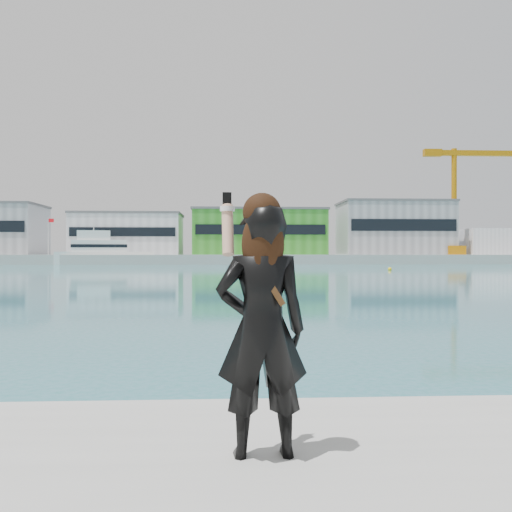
{
  "coord_description": "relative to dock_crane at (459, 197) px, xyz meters",
  "views": [
    {
      "loc": [
        0.29,
        -4.32,
        2.15
      ],
      "look_at": [
        0.53,
        0.18,
        2.14
      ],
      "focal_mm": 40.0,
      "sensor_mm": 36.0,
      "label": 1
    }
  ],
  "objects": [
    {
      "name": "far_quay",
      "position": [
        -53.2,
        8.0,
        -14.07
      ],
      "size": [
        320.0,
        40.0,
        2.0
      ],
      "primitive_type": "cube",
      "color": "#9E9E99",
      "rests_on": "ground"
    },
    {
      "name": "warehouse_white",
      "position": [
        -75.2,
        5.98,
        -8.31
      ],
      "size": [
        24.48,
        15.35,
        9.5
      ],
      "color": "silver",
      "rests_on": "far_quay"
    },
    {
      "name": "warehouse_green",
      "position": [
        -45.2,
        5.98,
        -7.81
      ],
      "size": [
        30.6,
        16.36,
        10.5
      ],
      "color": "#308822",
      "rests_on": "far_quay"
    },
    {
      "name": "warehouse_grey_right",
      "position": [
        -13.2,
        5.98,
        -6.8
      ],
      "size": [
        25.5,
        15.35,
        12.5
      ],
      "color": "gray",
      "rests_on": "far_quay"
    },
    {
      "name": "ancillary_shed",
      "position": [
        8.8,
        4.0,
        -10.07
      ],
      "size": [
        12.0,
        10.0,
        6.0
      ],
      "primitive_type": "cube",
      "color": "silver",
      "rests_on": "far_quay"
    },
    {
      "name": "dock_crane",
      "position": [
        0.0,
        0.0,
        0.0
      ],
      "size": [
        23.0,
        4.0,
        24.0
      ],
      "color": "orange",
      "rests_on": "far_quay"
    },
    {
      "name": "flagpole_left",
      "position": [
        -91.11,
        -1.0,
        -8.53
      ],
      "size": [
        1.28,
        0.16,
        8.0
      ],
      "color": "silver",
      "rests_on": "far_quay"
    },
    {
      "name": "flagpole_right",
      "position": [
        -31.11,
        -1.0,
        -8.53
      ],
      "size": [
        1.28,
        0.16,
        8.0
      ],
      "color": "silver",
      "rests_on": "far_quay"
    },
    {
      "name": "motor_yacht",
      "position": [
        -78.34,
        -7.61,
        -12.51
      ],
      "size": [
        20.2,
        9.5,
        9.09
      ],
      "rotation": [
        0.0,
        0.0,
        0.22
      ],
      "color": "white",
      "rests_on": "ground"
    },
    {
      "name": "buoy_near",
      "position": [
        -31.26,
        -52.3,
        -15.07
      ],
      "size": [
        0.5,
        0.5,
        0.5
      ],
      "primitive_type": "sphere",
      "color": "yellow",
      "rests_on": "ground"
    },
    {
      "name": "woman",
      "position": [
        -52.68,
        -122.52,
        -13.36
      ],
      "size": [
        0.64,
        0.44,
        1.78
      ],
      "rotation": [
        0.0,
        0.0,
        3.2
      ],
      "color": "black",
      "rests_on": "near_quay"
    }
  ]
}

